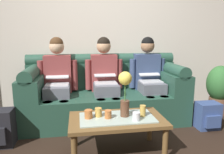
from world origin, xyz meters
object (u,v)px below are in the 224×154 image
Objects in this scene: person_middle at (105,76)px; potted_plant at (219,87)px; flower_vase at (125,89)px; person_left at (58,77)px; cup_near_left at (98,112)px; cup_far_left at (89,114)px; cup_far_right at (136,116)px; backpack_right at (208,116)px; coffee_table at (117,122)px; cup_far_center at (143,111)px; person_right at (149,75)px; cup_near_right at (108,114)px; couch at (105,95)px.

potted_plant is (1.82, -0.08, -0.23)m from person_middle.
person_left is at bearing 128.09° from flower_vase.
cup_near_left reaches higher than cup_far_left.
backpack_right is (1.15, 0.52, -0.27)m from cup_far_right.
coffee_table is at bearing -153.66° from potted_plant.
potted_plant reaches higher than cup_far_center.
person_left reaches higher than cup_far_center.
person_right is at bearing 55.64° from coffee_table.
person_left is 1.40m from cup_far_right.
cup_near_left is (-0.19, -0.93, -0.21)m from person_middle.
person_right is (1.35, 0.00, -0.00)m from person_left.
flower_vase is at bearing -152.97° from potted_plant.
cup_near_left is at bearing 16.32° from cup_far_left.
person_middle is at bearing 90.00° from coffee_table.
flower_vase is at bearing -0.39° from cup_far_left.
cup_far_center is (0.19, -0.03, -0.23)m from flower_vase.
cup_near_right is 0.29m from cup_far_right.
flower_vase reaches higher than potted_plant.
backpack_right is (1.05, 0.43, -0.29)m from cup_far_center.
cup_far_center is 0.15× the size of potted_plant.
person_middle is 0.98m from cup_near_left.
coffee_table is 8.45× the size of cup_far_center.
potted_plant is at bearing 44.56° from backpack_right.
coffee_table is (0.67, -0.98, -0.31)m from person_left.
person_left reaches higher than flower_vase.
cup_far_left is (-0.38, 0.00, -0.25)m from flower_vase.
cup_near_right is at bearing -59.97° from person_left.
person_right reaches higher than cup_far_left.
backpack_right is 0.46× the size of potted_plant.
person_middle is at bearing 156.54° from backpack_right.
cup_far_right is at bearing -80.98° from couch.
cup_far_left is at bearing -106.81° from couch.
flower_vase is (0.09, -0.97, 0.33)m from couch.
coffee_table is (0.00, -0.98, -0.31)m from person_middle.
cup_near_left is at bearing -166.56° from backpack_right.
cup_far_right is (0.85, -1.10, -0.21)m from person_left.
couch reaches higher than cup_near_left.
potted_plant is (1.55, 0.92, -0.03)m from cup_far_center.
cup_far_center is (0.27, -1.00, 0.10)m from couch.
cup_far_right is at bearing -155.46° from backpack_right.
couch reaches higher than cup_far_center.
person_left and person_middle have the same top height.
potted_plant is at bearing 22.67° from cup_far_left.
cup_far_center is 1.17m from backpack_right.
cup_far_right is (0.27, -0.10, -0.00)m from cup_near_right.
person_left is 1.24× the size of coffee_table.
flower_vase is (0.09, 0.02, 0.35)m from coffee_table.
person_left is at bearing 127.69° from cup_far_right.
cup_near_left is 0.25× the size of backpack_right.
person_middle is 2.58× the size of flower_vase.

